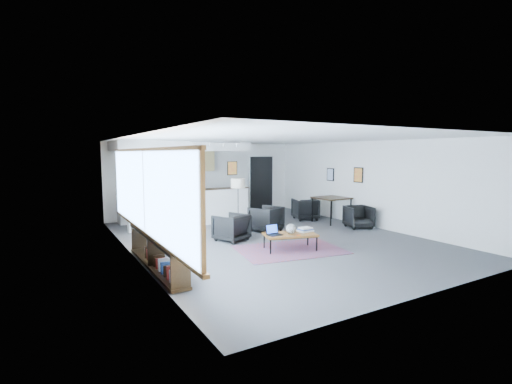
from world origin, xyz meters
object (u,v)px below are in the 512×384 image
armchair_left (231,226)px  dining_chair_far (305,210)px  laptop (273,232)px  book_stack (305,230)px  dining_table (332,199)px  floor_lamp (238,185)px  ceramic_pot (291,229)px  coffee_table (290,235)px  dining_chair_near (359,218)px  armchair_right (266,218)px  microwave (195,186)px

armchair_left → dining_chair_far: size_ratio=1.14×
laptop → dining_chair_far: (3.15, 2.90, -0.12)m
laptop → dining_chair_far: size_ratio=0.50×
book_stack → armchair_left: bearing=128.7°
dining_table → laptop: bearing=-149.9°
book_stack → floor_lamp: bearing=96.0°
book_stack → ceramic_pot: bearing=-175.8°
dining_chair_far → armchair_left: bearing=40.0°
ceramic_pot → coffee_table: bearing=96.5°
dining_table → dining_chair_far: size_ratio=1.51×
book_stack → floor_lamp: (-0.30, 2.87, 0.85)m
dining_table → dining_chair_near: bearing=-85.3°
armchair_left → dining_chair_far: bearing=179.4°
ceramic_pot → dining_chair_near: dining_chair_near is taller
coffee_table → armchair_left: size_ratio=1.73×
laptop → dining_chair_near: size_ratio=0.53×
laptop → dining_chair_far: bearing=40.2°
ceramic_pot → dining_table: dining_table is taller
coffee_table → ceramic_pot: (0.00, -0.03, 0.15)m
book_stack → armchair_right: size_ratio=0.44×
laptop → book_stack: 0.84m
coffee_table → armchair_right: (0.61, 2.05, 0.04)m
ceramic_pot → armchair_left: (-0.77, 1.54, -0.12)m
armchair_right → microwave: microwave is taller
coffee_table → dining_table: (3.17, 2.17, 0.39)m
armchair_right → dining_table: 2.58m
coffee_table → ceramic_pot: ceramic_pot is taller
coffee_table → microwave: 5.39m
dining_table → dining_chair_near: dining_table is taller
coffee_table → laptop: bearing=-177.5°
dining_chair_far → microwave: microwave is taller
dining_table → book_stack: bearing=-141.6°
ceramic_pot → dining_table: bearing=34.7°
dining_table → armchair_left: bearing=-170.5°
ceramic_pot → dining_chair_near: size_ratio=0.37×
laptop → floor_lamp: size_ratio=0.22×
ceramic_pot → microwave: 5.39m
microwave → armchair_left: bearing=-101.8°
armchair_left → dining_chair_far: armchair_left is taller
floor_lamp → dining_chair_far: 2.78m
armchair_left → armchair_right: 1.48m
dining_chair_near → microwave: microwave is taller
dining_chair_near → armchair_left: bearing=-168.2°
book_stack → dining_chair_far: dining_chair_far is taller
coffee_table → microwave: microwave is taller
dining_chair_far → ceramic_pot: bearing=64.7°
armchair_right → microwave: bearing=-98.0°
ceramic_pot → laptop: bearing=162.6°
armchair_right → floor_lamp: size_ratio=0.54×
book_stack → armchair_left: size_ratio=0.46×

